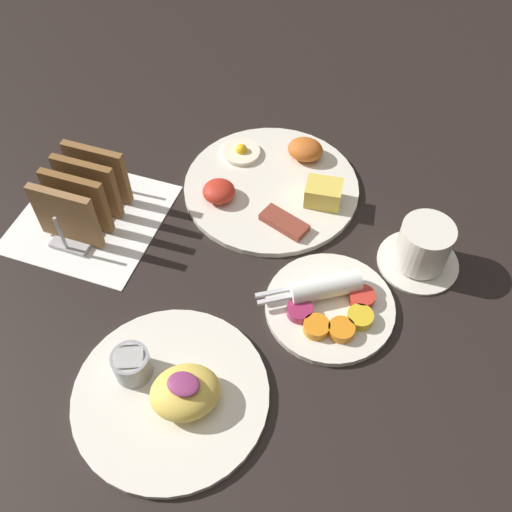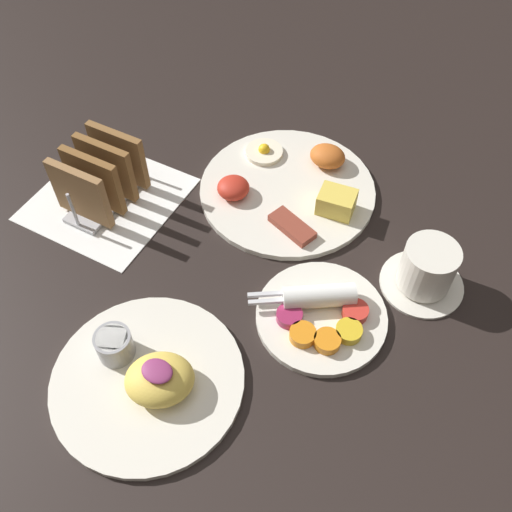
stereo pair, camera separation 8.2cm
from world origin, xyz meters
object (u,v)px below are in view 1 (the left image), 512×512
at_px(plate_condiments, 330,304).
at_px(toast_rack, 83,196).
at_px(coffee_cup, 423,248).
at_px(plate_foreground, 170,391).
at_px(plate_breakfast, 274,184).

relative_size(plate_condiments, toast_rack, 1.30).
distance_m(plate_condiments, toast_rack, 0.40).
height_order(plate_condiments, toast_rack, toast_rack).
bearing_deg(toast_rack, coffee_cup, 8.95).
bearing_deg(plate_foreground, plate_breakfast, 88.43).
distance_m(plate_breakfast, toast_rack, 0.30).
height_order(plate_foreground, coffee_cup, coffee_cup).
relative_size(plate_foreground, toast_rack, 1.67).
bearing_deg(plate_breakfast, plate_foreground, -91.57).
xyz_separation_m(plate_breakfast, plate_foreground, (-0.01, -0.39, 0.00)).
bearing_deg(coffee_cup, plate_condiments, -130.93).
relative_size(toast_rack, coffee_cup, 1.23).
bearing_deg(plate_foreground, plate_condiments, 50.88).
bearing_deg(coffee_cup, plate_foreground, -129.83).
bearing_deg(plate_breakfast, plate_condiments, -53.85).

